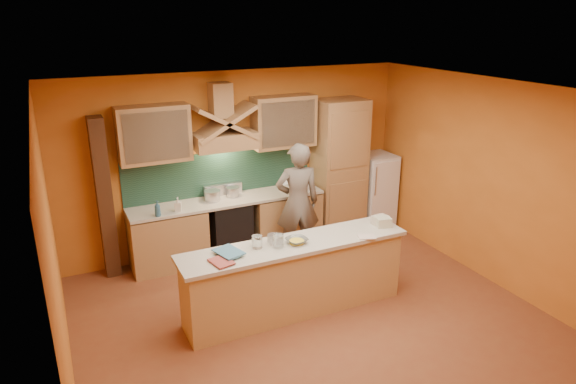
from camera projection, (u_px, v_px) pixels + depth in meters
name	position (u px, v px, depth m)	size (l,w,h in m)	color
floor	(313.00, 320.00, 6.35)	(5.50, 5.00, 0.01)	brown
ceiling	(317.00, 92.00, 5.42)	(5.50, 5.00, 0.01)	white
wall_back	(239.00, 161.00, 8.01)	(5.50, 0.02, 2.80)	orange
wall_front	(477.00, 330.00, 3.76)	(5.50, 0.02, 2.80)	orange
wall_left	(54.00, 263.00, 4.77)	(0.02, 5.00, 2.80)	orange
wall_right	(492.00, 183.00, 7.01)	(0.02, 5.00, 2.80)	orange
base_cabinet_left	(168.00, 240.00, 7.57)	(1.10, 0.60, 0.86)	#B18251
base_cabinet_right	(284.00, 219.00, 8.34)	(1.10, 0.60, 0.86)	#B18251
counter_top	(228.00, 200.00, 7.80)	(3.00, 0.62, 0.04)	beige
stove	(229.00, 227.00, 7.95)	(0.60, 0.58, 0.90)	black
backsplash	(221.00, 173.00, 7.93)	(3.00, 0.03, 0.70)	#1A3A2D
range_hood	(224.00, 140.00, 7.54)	(0.92, 0.50, 0.24)	#B18251
hood_chimney	(221.00, 100.00, 7.43)	(0.30, 0.30, 0.50)	#B18251
upper_cabinet_left	(154.00, 134.00, 7.14)	(1.00, 0.35, 0.80)	#B18251
upper_cabinet_right	(284.00, 122.00, 7.95)	(1.00, 0.35, 0.80)	#B18251
pantry_column	(339.00, 169.00, 8.51)	(0.80, 0.60, 2.30)	#B18251
fridge	(375.00, 191.00, 8.98)	(0.58, 0.60, 1.30)	white
trim_column_left	(104.00, 199.00, 7.13)	(0.20, 0.30, 2.30)	#472816
island_body	(295.00, 279.00, 6.42)	(2.80, 0.55, 0.88)	tan
island_top	(295.00, 245.00, 6.26)	(2.90, 0.62, 0.05)	beige
person	(298.00, 202.00, 7.68)	(0.66, 0.44, 1.82)	#70665B
pot_large	(212.00, 197.00, 7.72)	(0.23, 0.23, 0.15)	silver
pot_small	(233.00, 193.00, 7.88)	(0.19, 0.19, 0.15)	#BBBAC2
soap_bottle_a	(178.00, 204.00, 7.29)	(0.09, 0.09, 0.21)	beige
soap_bottle_b	(157.00, 209.00, 7.10)	(0.09, 0.09, 0.23)	#2E5E7E
bowl_back	(288.00, 185.00, 8.30)	(0.25, 0.25, 0.08)	white
dish_rack	(298.00, 188.00, 8.12)	(0.31, 0.25, 0.11)	silver
book_lower	(213.00, 265.00, 5.68)	(0.21, 0.28, 0.03)	#A5433B
book_upper	(220.00, 255.00, 5.84)	(0.25, 0.35, 0.03)	teal
jar_large	(278.00, 241.00, 6.10)	(0.12, 0.12, 0.16)	white
jar_small	(257.00, 242.00, 6.09)	(0.12, 0.12, 0.15)	white
kitchen_scale	(273.00, 240.00, 6.23)	(0.11, 0.11, 0.09)	white
mixing_bowl	(297.00, 241.00, 6.23)	(0.25, 0.25, 0.06)	silver
cloth	(367.00, 237.00, 6.40)	(0.21, 0.16, 0.01)	beige
grocery_bag_a	(383.00, 222.00, 6.71)	(0.19, 0.15, 0.12)	beige
grocery_bag_b	(380.00, 220.00, 6.77)	(0.19, 0.15, 0.12)	beige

